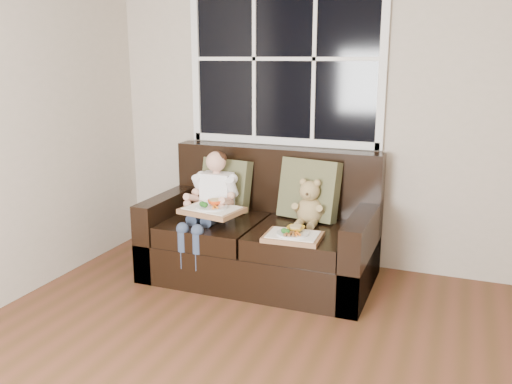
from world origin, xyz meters
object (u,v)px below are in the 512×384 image
at_px(child, 212,196).
at_px(tray_left, 212,209).
at_px(loveseat, 263,237).
at_px(tray_right, 293,235).
at_px(teddy_bear, 309,205).

relative_size(child, tray_left, 1.67).
distance_m(loveseat, tray_right, 0.53).
xyz_separation_m(tray_left, tray_right, (0.65, -0.09, -0.10)).
bearing_deg(tray_left, teddy_bear, 34.76).
bearing_deg(loveseat, tray_right, -45.38).
bearing_deg(teddy_bear, loveseat, -177.14).
bearing_deg(teddy_bear, tray_right, -92.43).
height_order(loveseat, tray_right, loveseat).
bearing_deg(loveseat, teddy_bear, 4.96).
bearing_deg(tray_left, child, 126.89).
height_order(tray_left, tray_right, tray_left).
relative_size(loveseat, tray_left, 3.61).
relative_size(teddy_bear, tray_left, 0.76).
relative_size(child, teddy_bear, 2.21).
height_order(teddy_bear, tray_left, teddy_bear).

